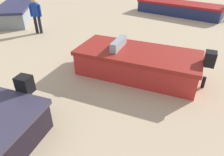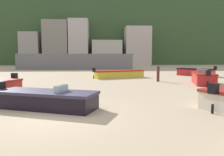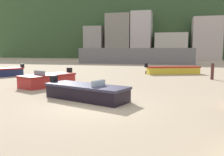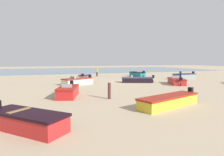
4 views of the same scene
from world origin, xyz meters
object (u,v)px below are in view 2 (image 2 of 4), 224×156
object	(u,v)px
boat_yellow_7	(119,74)
mooring_post_near_water	(158,74)
boat_red_9	(196,72)
boat_red_5	(203,78)
boat_black_8	(45,99)

from	to	relation	value
boat_yellow_7	mooring_post_near_water	distance (m)	4.92
boat_yellow_7	boat_red_9	distance (m)	9.06
boat_red_5	boat_red_9	xyz separation A→B (m)	(2.67, 7.52, -0.04)
boat_black_8	mooring_post_near_water	xyz separation A→B (m)	(7.42, 9.83, 0.29)
boat_red_5	boat_black_8	bearing A→B (deg)	-127.19
boat_yellow_7	boat_red_9	xyz separation A→B (m)	(8.90, 1.68, 0.04)
boat_black_8	boat_red_9	size ratio (longest dim) A/B	1.21
boat_yellow_7	mooring_post_near_water	world-z (taller)	mooring_post_near_water
boat_red_9	mooring_post_near_water	bearing A→B (deg)	178.59
boat_red_5	boat_red_9	distance (m)	7.98
boat_red_5	boat_black_8	world-z (taller)	boat_red_5
boat_red_5	boat_red_9	world-z (taller)	boat_red_5
boat_yellow_7	boat_red_5	bearing A→B (deg)	27.55
boat_red_5	mooring_post_near_water	distance (m)	3.73
boat_black_8	mooring_post_near_water	size ratio (longest dim) A/B	3.49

